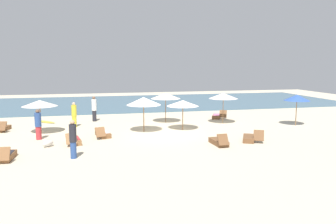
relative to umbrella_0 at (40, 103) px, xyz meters
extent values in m
plane|color=beige|center=(7.54, -1.72, -1.96)|extent=(60.00, 60.00, 0.00)
cube|color=#476B7F|center=(7.54, 15.28, -1.93)|extent=(48.00, 16.00, 0.06)
cylinder|color=brown|center=(0.00, 0.00, -0.91)|extent=(0.06, 0.06, 2.11)
cone|color=silver|center=(0.00, 0.00, 0.00)|extent=(2.21, 2.21, 0.39)
cylinder|color=olive|center=(12.75, 0.76, -0.84)|extent=(0.05, 0.05, 2.24)
cone|color=white|center=(12.75, 0.76, 0.12)|extent=(2.13, 2.13, 0.42)
cylinder|color=olive|center=(6.51, -1.00, -0.84)|extent=(0.06, 0.06, 2.24)
cone|color=white|center=(6.51, -1.00, 0.08)|extent=(2.23, 2.23, 0.50)
cylinder|color=brown|center=(8.66, 2.09, -0.85)|extent=(0.05, 0.05, 2.21)
cone|color=silver|center=(8.66, 2.09, 0.09)|extent=(2.24, 2.24, 0.43)
cylinder|color=olive|center=(9.18, -0.91, -0.98)|extent=(0.06, 0.06, 1.97)
cone|color=white|center=(9.18, -0.91, -0.14)|extent=(2.14, 2.14, 0.39)
cylinder|color=olive|center=(17.60, -1.18, -0.87)|extent=(0.06, 0.06, 2.19)
cone|color=#3359B2|center=(17.60, -1.18, 0.06)|extent=(1.83, 1.83, 0.43)
cube|color=brown|center=(-0.79, -5.82, -1.82)|extent=(0.67, 1.53, 0.28)
cube|color=brown|center=(-0.76, -6.52, -1.52)|extent=(0.59, 0.40, 0.60)
cube|color=#26262D|center=(-0.79, -5.82, -1.67)|extent=(0.56, 1.07, 0.03)
cube|color=brown|center=(12.04, -4.91, -1.82)|extent=(1.20, 1.61, 0.28)
cube|color=brown|center=(12.35, -5.53, -1.52)|extent=(0.68, 0.60, 0.59)
cube|color=brown|center=(13.19, 3.17, -1.82)|extent=(1.21, 1.61, 0.28)
cube|color=brown|center=(13.50, 2.54, -1.53)|extent=(0.69, 0.62, 0.59)
cube|color=#D17299|center=(13.19, 3.17, -1.67)|extent=(0.93, 1.17, 0.03)
cube|color=olive|center=(2.19, -3.23, -1.82)|extent=(0.85, 1.58, 0.28)
cube|color=olive|center=(2.07, -3.92, -1.54)|extent=(0.64, 0.55, 0.55)
cube|color=#BF3338|center=(2.19, -3.23, -1.67)|extent=(0.68, 1.12, 0.03)
cube|color=brown|center=(10.01, -5.36, -1.82)|extent=(0.67, 1.53, 0.28)
cube|color=brown|center=(9.98, -6.06, -1.52)|extent=(0.59, 0.42, 0.59)
cube|color=brown|center=(3.84, -1.82, -1.82)|extent=(0.95, 1.60, 0.28)
cube|color=brown|center=(3.67, -2.50, -1.54)|extent=(0.67, 0.59, 0.55)
cube|color=white|center=(3.84, -1.82, -1.67)|extent=(0.76, 1.14, 0.03)
cube|color=brown|center=(-2.67, 1.51, -1.82)|extent=(0.91, 1.59, 0.28)
cube|color=brown|center=(-2.51, 0.83, -1.53)|extent=(0.65, 0.53, 0.58)
cylinder|color=#BF3338|center=(0.10, -1.78, -1.57)|extent=(0.38, 0.38, 0.78)
cylinder|color=#2D4C8C|center=(0.10, -1.78, -0.77)|extent=(0.45, 0.45, 0.82)
sphere|color=brown|center=(0.10, -1.78, -0.26)|extent=(0.22, 0.22, 0.22)
cylinder|color=yellow|center=(2.00, 1.82, -1.58)|extent=(0.40, 0.40, 0.76)
cylinder|color=yellow|center=(2.00, 1.82, -0.80)|extent=(0.47, 0.47, 0.80)
sphere|color=beige|center=(2.00, 1.82, -0.31)|extent=(0.22, 0.22, 0.22)
cylinder|color=#2D4C8C|center=(2.28, -6.37, -1.56)|extent=(0.38, 0.38, 0.80)
cylinder|color=#26262D|center=(2.28, -6.37, -0.74)|extent=(0.44, 0.44, 0.84)
sphere|color=tan|center=(2.28, -6.37, -0.22)|extent=(0.23, 0.23, 0.23)
cylinder|color=#26262D|center=(3.41, 3.92, -1.54)|extent=(0.36, 0.36, 0.84)
cylinder|color=white|center=(3.41, 3.92, -0.68)|extent=(0.43, 0.43, 0.88)
sphere|color=brown|center=(3.41, 3.92, -0.14)|extent=(0.24, 0.24, 0.24)
cube|color=silver|center=(0.84, -3.78, -1.94)|extent=(0.44, 0.49, 0.04)
ellipsoid|color=silver|center=(0.84, -3.78, -1.77)|extent=(0.68, 0.79, 0.33)
sphere|color=silver|center=(0.66, -3.50, -1.70)|extent=(0.23, 0.23, 0.23)
ellipsoid|color=gold|center=(-0.34, 4.38, -1.93)|extent=(1.99, 1.96, 0.07)
camera|label=1|loc=(3.14, -22.57, 2.55)|focal=36.14mm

